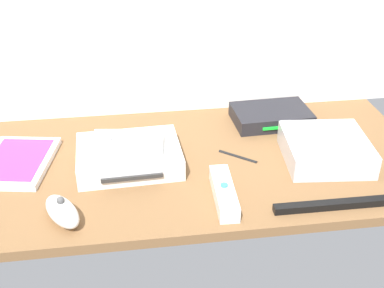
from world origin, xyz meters
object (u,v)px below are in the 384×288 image
remote_nunchuk (62,211)px  mini_computer (326,149)px  game_console (129,156)px  network_router (271,116)px  stylus_pen (238,156)px  remote_wand (224,193)px  remote_classic_pad (127,143)px  game_case (17,162)px  sensor_bar (337,204)px

remote_nunchuk → mini_computer: bearing=-15.2°
game_console → mini_computer: size_ratio=1.17×
network_router → stylus_pen: network_router is taller
remote_wand → remote_classic_pad: remote_classic_pad is taller
game_console → remote_nunchuk: (-12.22, -16.74, -0.16)cm
mini_computer → remote_wand: bearing=-155.2°
game_case → network_router: 58.77cm
network_router → sensor_bar: bearing=-87.9°
game_console → game_case: (-23.18, 3.38, -1.44)cm
network_router → remote_wand: same height
remote_nunchuk → sensor_bar: (49.48, -3.17, -1.34)cm
network_router → stylus_pen: 18.80cm
stylus_pen → game_console: bearing=179.8°
game_console → mini_computer: 41.21cm
game_console → remote_wand: 22.43cm
remote_nunchuk → sensor_bar: size_ratio=0.45×
game_case → stylus_pen: 46.39cm
mini_computer → remote_wand: mini_computer is taller
game_console → network_router: size_ratio=1.17×
network_router → game_case: bearing=-171.3°
remote_classic_pad → sensor_bar: bearing=-20.5°
network_router → remote_wand: (-17.33, -29.27, -0.19)cm
game_case → network_router: size_ratio=1.14×
remote_classic_pad → sensor_bar: 42.51cm
remote_wand → stylus_pen: remote_wand is taller
sensor_bar → stylus_pen: 24.38cm
mini_computer → sensor_bar: (-3.81, -16.49, -1.94)cm
remote_nunchuk → sensor_bar: 49.60cm
game_console → remote_classic_pad: bearing=-121.5°
sensor_bar → stylus_pen: size_ratio=2.67×
remote_wand → network_router: bearing=61.7°
sensor_bar → remote_nunchuk: bearing=176.7°
network_router → remote_classic_pad: size_ratio=1.21×
sensor_bar → stylus_pen: bearing=126.0°
game_console → sensor_bar: (37.26, -19.92, -1.50)cm
game_case → remote_wand: bearing=-13.7°
game_console → game_case: size_ratio=1.03×
game_case → remote_wand: size_ratio=1.41×
stylus_pen → remote_wand: bearing=-112.5°
remote_nunchuk → stylus_pen: (35.29, 16.65, -1.69)cm
game_console → remote_classic_pad: (-0.13, -0.23, 3.21)cm
game_case → remote_nunchuk: bearing=-51.3°
remote_nunchuk → remote_classic_pad: 20.74cm
mini_computer → remote_classic_pad: remote_classic_pad is taller
mini_computer → stylus_pen: bearing=169.5°
mini_computer → sensor_bar: 17.04cm
remote_wand → remote_nunchuk: bearing=-173.3°
remote_wand → game_console: bearing=142.1°
sensor_bar → game_console: bearing=152.3°
game_console → network_router: game_console is taller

